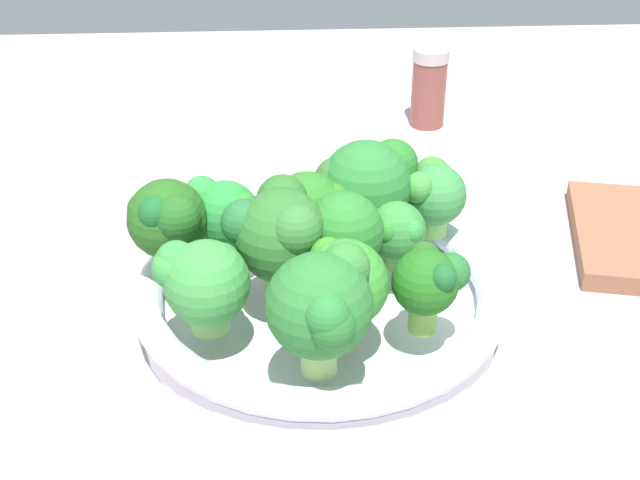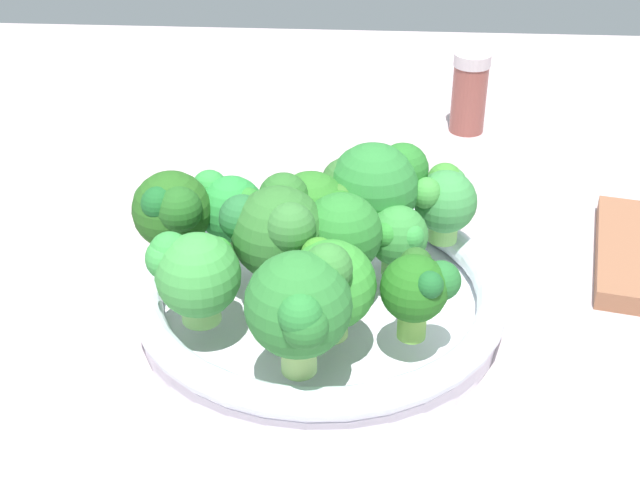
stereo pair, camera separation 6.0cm
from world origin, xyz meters
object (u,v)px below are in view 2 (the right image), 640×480
object	(u,v)px
bowl	(320,298)
broccoli_floret_8	(301,305)
broccoli_floret_11	(418,288)
broccoli_floret_2	(396,237)
broccoli_floret_0	(171,210)
broccoli_floret_3	(339,232)
pepper_shaker	(469,92)
broccoli_floret_10	(231,209)
broccoli_floret_9	(444,198)
broccoli_floret_5	(278,230)
broccoli_floret_1	(312,210)
broccoli_floret_4	(328,284)
broccoli_floret_6	(374,186)
broccoli_floret_7	(194,272)

from	to	relation	value
bowl	broccoli_floret_8	bearing A→B (deg)	87.67
broccoli_floret_11	broccoli_floret_2	bearing A→B (deg)	-79.69
broccoli_floret_0	broccoli_floret_3	distance (cm)	11.93
pepper_shaker	broccoli_floret_10	bearing A→B (deg)	57.78
broccoli_floret_9	broccoli_floret_5	bearing A→B (deg)	33.38
broccoli_floret_1	broccoli_floret_10	world-z (taller)	broccoli_floret_1
bowl	broccoli_floret_0	world-z (taller)	broccoli_floret_0
pepper_shaker	broccoli_floret_4	bearing A→B (deg)	73.30
broccoli_floret_6	broccoli_floret_1	bearing A→B (deg)	29.79
broccoli_floret_0	broccoli_floret_11	xyz separation A→B (cm)	(-17.01, 7.20, -0.81)
broccoli_floret_8	pepper_shaker	world-z (taller)	broccoli_floret_8
broccoli_floret_8	broccoli_floret_3	bearing A→B (deg)	-100.39
broccoli_floret_2	broccoli_floret_9	size ratio (longest dim) A/B	0.92
broccoli_floret_9	broccoli_floret_4	bearing A→B (deg)	57.75
broccoli_floret_2	pepper_shaker	xyz separation A→B (cm)	(-8.00, -33.73, -2.62)
broccoli_floret_5	broccoli_floret_11	bearing A→B (deg)	153.45
broccoli_floret_7	broccoli_floret_10	distance (cm)	8.40
bowl	broccoli_floret_11	distance (cm)	10.68
bowl	broccoli_floret_10	size ratio (longest dim) A/B	4.35
broccoli_floret_3	pepper_shaker	bearing A→B (deg)	-108.70
broccoli_floret_3	broccoli_floret_7	bearing A→B (deg)	26.85
broccoli_floret_7	broccoli_floret_11	world-z (taller)	broccoli_floret_7
broccoli_floret_2	broccoli_floret_4	distance (cm)	8.52
broccoli_floret_3	broccoli_floret_4	bearing A→B (deg)	86.08
broccoli_floret_3	broccoli_floret_9	bearing A→B (deg)	-138.29
broccoli_floret_9	broccoli_floret_8	bearing A→B (deg)	60.43
broccoli_floret_3	broccoli_floret_10	size ratio (longest dim) A/B	1.15
broccoli_floret_7	broccoli_floret_5	bearing A→B (deg)	-143.91
bowl	broccoli_floret_11	xyz separation A→B (cm)	(-6.54, 6.36, 5.56)
bowl	broccoli_floret_7	bearing A→B (deg)	34.91
broccoli_floret_2	broccoli_floret_4	xyz separation A→B (cm)	(4.32, 7.30, 0.85)
broccoli_floret_8	pepper_shaker	bearing A→B (deg)	-106.97
broccoli_floret_0	broccoli_floret_5	size ratio (longest dim) A/B	0.92
broccoli_floret_2	broccoli_floret_8	bearing A→B (deg)	62.91
broccoli_floret_0	bowl	bearing A→B (deg)	175.41
bowl	broccoli_floret_1	world-z (taller)	broccoli_floret_1
bowl	broccoli_floret_7	size ratio (longest dim) A/B	4.24
broccoli_floret_5	broccoli_floret_8	world-z (taller)	broccoli_floret_8
broccoli_floret_3	broccoli_floret_5	world-z (taller)	broccoli_floret_5
broccoli_floret_7	broccoli_floret_10	size ratio (longest dim) A/B	1.03
broccoli_floret_7	broccoli_floret_11	xyz separation A→B (cm)	(-14.29, 0.95, 0.08)
broccoli_floret_6	broccoli_floret_8	distance (cm)	15.63
bowl	broccoli_floret_2	world-z (taller)	broccoli_floret_2
broccoli_floret_2	pepper_shaker	distance (cm)	34.77
broccoli_floret_1	broccoli_floret_10	distance (cm)	5.93
broccoli_floret_5	broccoli_floret_7	bearing A→B (deg)	36.09
broccoli_floret_1	broccoli_floret_11	size ratio (longest dim) A/B	1.18
broccoli_floret_1	broccoli_floret_5	distance (cm)	4.44
broccoli_floret_0	broccoli_floret_7	distance (cm)	6.87
bowl	broccoli_floret_6	xyz separation A→B (cm)	(-3.61, -4.65, 6.79)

